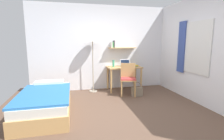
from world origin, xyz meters
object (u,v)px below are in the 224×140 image
standing_lamp (92,40)px  handbag (137,91)px  desk (124,71)px  laptop (125,65)px  bed (46,102)px  desk_chair (128,77)px  book_stack (135,65)px  water_bottle (113,64)px

standing_lamp → handbag: size_ratio=4.31×
desk → laptop: size_ratio=3.31×
standing_lamp → laptop: standing_lamp is taller
bed → handbag: 2.38m
desk → standing_lamp: size_ratio=0.60×
desk_chair → handbag: 0.46m
standing_lamp → handbag: bearing=-32.6°
desk → handbag: (0.17, -0.69, -0.47)m
desk_chair → laptop: size_ratio=2.88×
laptop → handbag: laptop is taller
bed → standing_lamp: (1.16, 1.35, 1.29)m
standing_lamp → laptop: bearing=1.8°
book_stack → laptop: bearing=167.4°
desk_chair → water_bottle: size_ratio=4.28×
bed → laptop: size_ratio=5.89×
laptop → desk_chair: bearing=-100.2°
bed → water_bottle: (1.79, 1.33, 0.60)m
desk → handbag: size_ratio=2.57×
handbag → book_stack: bearing=75.3°
desk → standing_lamp: 1.34m
desk → laptop: bearing=46.7°
water_bottle → book_stack: bearing=-0.3°
desk_chair → laptop: (0.11, 0.59, 0.29)m
desk → water_bottle: water_bottle is taller
bed → desk: 2.53m
laptop → water_bottle: bearing=-171.5°
water_bottle → desk_chair: bearing=-60.8°
water_bottle → laptop: bearing=8.5°
bed → laptop: 2.65m
book_stack → handbag: book_stack is taller
book_stack → handbag: (-0.18, -0.69, -0.63)m
laptop → book_stack: laptop is taller
water_bottle → handbag: water_bottle is taller
desk → water_bottle: (-0.34, 0.01, 0.24)m
handbag → laptop: bearing=97.9°
standing_lamp → book_stack: 1.52m
book_stack → bed: bearing=-151.9°
standing_lamp → handbag: 1.94m
handbag → standing_lamp: bearing=147.4°
laptop → water_bottle: laptop is taller
desk → book_stack: (0.35, 0.01, 0.16)m
laptop → water_bottle: size_ratio=1.49×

